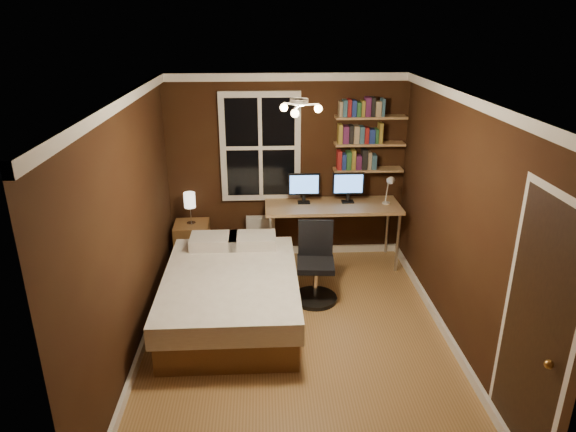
{
  "coord_description": "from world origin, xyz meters",
  "views": [
    {
      "loc": [
        -0.32,
        -4.57,
        3.15
      ],
      "look_at": [
        -0.07,
        0.45,
        1.2
      ],
      "focal_mm": 32.0,
      "sensor_mm": 36.0,
      "label": 1
    }
  ],
  "objects_px": {
    "desk_lamp": "(389,190)",
    "monitor_right": "(348,188)",
    "radiator": "(261,237)",
    "office_chair": "(315,272)",
    "nightstand": "(193,243)",
    "desk": "(332,209)",
    "bedside_lamp": "(190,208)",
    "monitor_left": "(304,188)",
    "bed": "(231,294)"
  },
  "relations": [
    {
      "from": "monitor_right",
      "to": "office_chair",
      "type": "relative_size",
      "value": 0.44
    },
    {
      "from": "nightstand",
      "to": "radiator",
      "type": "distance_m",
      "value": 0.94
    },
    {
      "from": "monitor_right",
      "to": "bed",
      "type": "bearing_deg",
      "value": -136.68
    },
    {
      "from": "nightstand",
      "to": "desk",
      "type": "distance_m",
      "value": 1.95
    },
    {
      "from": "monitor_right",
      "to": "monitor_left",
      "type": "bearing_deg",
      "value": 180.0
    },
    {
      "from": "bed",
      "to": "nightstand",
      "type": "distance_m",
      "value": 1.55
    },
    {
      "from": "radiator",
      "to": "office_chair",
      "type": "relative_size",
      "value": 0.62
    },
    {
      "from": "radiator",
      "to": "monitor_right",
      "type": "xyz_separation_m",
      "value": [
        1.17,
        -0.16,
        0.75
      ]
    },
    {
      "from": "bedside_lamp",
      "to": "monitor_left",
      "type": "height_order",
      "value": "monitor_left"
    },
    {
      "from": "radiator",
      "to": "desk",
      "type": "relative_size",
      "value": 0.33
    },
    {
      "from": "monitor_left",
      "to": "office_chair",
      "type": "xyz_separation_m",
      "value": [
        0.06,
        -1.04,
        -0.69
      ]
    },
    {
      "from": "monitor_left",
      "to": "monitor_right",
      "type": "height_order",
      "value": "same"
    },
    {
      "from": "bedside_lamp",
      "to": "desk_lamp",
      "type": "distance_m",
      "value": 2.62
    },
    {
      "from": "monitor_left",
      "to": "desk_lamp",
      "type": "height_order",
      "value": "desk_lamp"
    },
    {
      "from": "bedside_lamp",
      "to": "desk_lamp",
      "type": "height_order",
      "value": "desk_lamp"
    },
    {
      "from": "bed",
      "to": "desk_lamp",
      "type": "distance_m",
      "value": 2.48
    },
    {
      "from": "radiator",
      "to": "office_chair",
      "type": "height_order",
      "value": "office_chair"
    },
    {
      "from": "office_chair",
      "to": "monitor_left",
      "type": "bearing_deg",
      "value": 97.62
    },
    {
      "from": "bed",
      "to": "office_chair",
      "type": "distance_m",
      "value": 1.04
    },
    {
      "from": "bed",
      "to": "monitor_right",
      "type": "xyz_separation_m",
      "value": [
        1.5,
        1.41,
        0.76
      ]
    },
    {
      "from": "desk",
      "to": "monitor_right",
      "type": "distance_m",
      "value": 0.35
    },
    {
      "from": "bedside_lamp",
      "to": "desk_lamp",
      "type": "relative_size",
      "value": 0.99
    },
    {
      "from": "radiator",
      "to": "monitor_right",
      "type": "distance_m",
      "value": 1.4
    },
    {
      "from": "desk",
      "to": "monitor_right",
      "type": "height_order",
      "value": "monitor_right"
    },
    {
      "from": "bedside_lamp",
      "to": "nightstand",
      "type": "bearing_deg",
      "value": 0.0
    },
    {
      "from": "desk_lamp",
      "to": "radiator",
      "type": "bearing_deg",
      "value": 169.04
    },
    {
      "from": "monitor_right",
      "to": "office_chair",
      "type": "bearing_deg",
      "value": -116.89
    },
    {
      "from": "office_chair",
      "to": "desk_lamp",
      "type": "bearing_deg",
      "value": 44.8
    },
    {
      "from": "monitor_right",
      "to": "radiator",
      "type": "bearing_deg",
      "value": 172.43
    },
    {
      "from": "bedside_lamp",
      "to": "desk",
      "type": "bearing_deg",
      "value": -3.14
    },
    {
      "from": "bedside_lamp",
      "to": "monitor_left",
      "type": "xyz_separation_m",
      "value": [
        1.51,
        -0.01,
        0.26
      ]
    },
    {
      "from": "desk",
      "to": "office_chair",
      "type": "distance_m",
      "value": 1.09
    },
    {
      "from": "desk_lamp",
      "to": "desk",
      "type": "bearing_deg",
      "value": 173.66
    },
    {
      "from": "radiator",
      "to": "desk_lamp",
      "type": "bearing_deg",
      "value": -10.96
    },
    {
      "from": "bed",
      "to": "desk",
      "type": "distance_m",
      "value": 1.91
    },
    {
      "from": "bed",
      "to": "monitor_left",
      "type": "bearing_deg",
      "value": 56.97
    },
    {
      "from": "nightstand",
      "to": "monitor_right",
      "type": "bearing_deg",
      "value": -2.4
    },
    {
      "from": "desk",
      "to": "nightstand",
      "type": "bearing_deg",
      "value": 176.86
    },
    {
      "from": "bedside_lamp",
      "to": "office_chair",
      "type": "bearing_deg",
      "value": -34.02
    },
    {
      "from": "bedside_lamp",
      "to": "radiator",
      "type": "xyz_separation_m",
      "value": [
        0.93,
        0.14,
        -0.49
      ]
    },
    {
      "from": "bedside_lamp",
      "to": "monitor_left",
      "type": "bearing_deg",
      "value": -0.55
    },
    {
      "from": "desk_lamp",
      "to": "monitor_left",
      "type": "bearing_deg",
      "value": 171.22
    },
    {
      "from": "monitor_left",
      "to": "desk_lamp",
      "type": "xyz_separation_m",
      "value": [
        1.09,
        -0.17,
        0.02
      ]
    },
    {
      "from": "monitor_left",
      "to": "monitor_right",
      "type": "bearing_deg",
      "value": 0.0
    },
    {
      "from": "bedside_lamp",
      "to": "bed",
      "type": "bearing_deg",
      "value": -67.29
    },
    {
      "from": "desk",
      "to": "bedside_lamp",
      "type": "bearing_deg",
      "value": 176.86
    },
    {
      "from": "desk_lamp",
      "to": "monitor_right",
      "type": "bearing_deg",
      "value": 161.47
    },
    {
      "from": "desk_lamp",
      "to": "office_chair",
      "type": "height_order",
      "value": "desk_lamp"
    },
    {
      "from": "bed",
      "to": "office_chair",
      "type": "bearing_deg",
      "value": 20.68
    },
    {
      "from": "desk",
      "to": "desk_lamp",
      "type": "distance_m",
      "value": 0.77
    }
  ]
}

